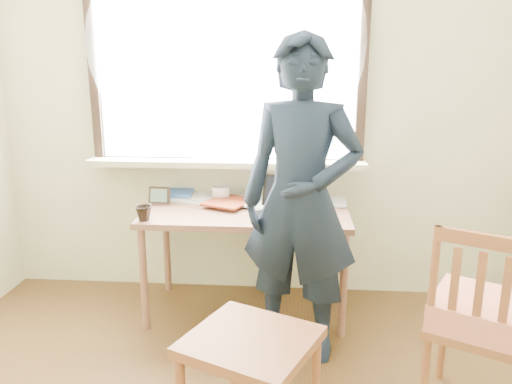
# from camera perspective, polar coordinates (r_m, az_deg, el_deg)

# --- Properties ---
(room_shell) EXTENTS (3.52, 4.02, 2.61)m
(room_shell) POSITION_cam_1_polar(r_m,az_deg,el_deg) (1.57, -6.05, 16.91)
(room_shell) COLOR #EEEDC0
(room_shell) RESTS_ON ground
(desk) EXTENTS (1.27, 0.64, 0.68)m
(desk) POSITION_cam_1_polar(r_m,az_deg,el_deg) (3.13, -1.12, -3.41)
(desk) COLOR #8C5D46
(desk) RESTS_ON ground
(laptop) EXTENTS (0.38, 0.34, 0.22)m
(laptop) POSITION_cam_1_polar(r_m,az_deg,el_deg) (3.05, 3.28, -1.50)
(laptop) COLOR black
(laptop) RESTS_ON desk
(mug_white) EXTENTS (0.17, 0.17, 0.10)m
(mug_white) POSITION_cam_1_polar(r_m,az_deg,el_deg) (3.34, -4.01, -0.18)
(mug_white) COLOR white
(mug_white) RESTS_ON desk
(mug_dark) EXTENTS (0.10, 0.10, 0.09)m
(mug_dark) POSITION_cam_1_polar(r_m,az_deg,el_deg) (2.98, -12.71, -2.40)
(mug_dark) COLOR black
(mug_dark) RESTS_ON desk
(mouse) EXTENTS (0.08, 0.06, 0.03)m
(mouse) POSITION_cam_1_polar(r_m,az_deg,el_deg) (3.00, 8.15, -2.61)
(mouse) COLOR black
(mouse) RESTS_ON desk
(desk_clutter) EXTENTS (0.94, 0.51, 0.04)m
(desk_clutter) POSITION_cam_1_polar(r_m,az_deg,el_deg) (3.28, -4.49, -0.96)
(desk_clutter) COLOR white
(desk_clutter) RESTS_ON desk
(book_a) EXTENTS (0.28, 0.30, 0.02)m
(book_a) POSITION_cam_1_polar(r_m,az_deg,el_deg) (3.33, -7.14, -0.97)
(book_a) COLOR white
(book_a) RESTS_ON desk
(book_b) EXTENTS (0.19, 0.25, 0.02)m
(book_b) POSITION_cam_1_polar(r_m,az_deg,el_deg) (3.31, 7.21, -1.07)
(book_b) COLOR white
(book_b) RESTS_ON desk
(picture_frame) EXTENTS (0.14, 0.03, 0.11)m
(picture_frame) POSITION_cam_1_polar(r_m,az_deg,el_deg) (3.29, -10.98, -0.50)
(picture_frame) COLOR black
(picture_frame) RESTS_ON desk
(work_chair) EXTENTS (0.63, 0.62, 0.50)m
(work_chair) POSITION_cam_1_polar(r_m,az_deg,el_deg) (2.14, -0.62, -18.02)
(work_chair) COLOR #9B5B32
(work_chair) RESTS_ON ground
(side_chair) EXTENTS (0.57, 0.56, 0.92)m
(side_chair) POSITION_cam_1_polar(r_m,az_deg,el_deg) (2.49, 24.34, -12.81)
(side_chair) COLOR #9B5B32
(side_chair) RESTS_ON ground
(person) EXTENTS (0.71, 0.55, 1.73)m
(person) POSITION_cam_1_polar(r_m,az_deg,el_deg) (2.63, 5.13, -1.10)
(person) COLOR black
(person) RESTS_ON ground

